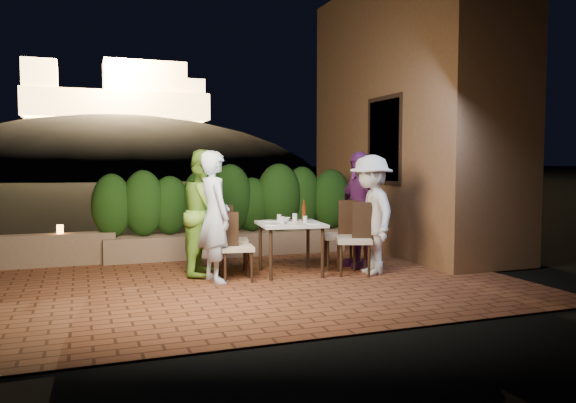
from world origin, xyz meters
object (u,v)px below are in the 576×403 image
beer_bottle (304,211)px  diner_purple (359,209)px  chair_right_front (354,238)px  diner_blue (215,217)px  bowl (284,219)px  diner_white (371,215)px  chair_left_back (232,239)px  chair_right_back (340,234)px  diner_green (207,212)px  chair_left_front (237,246)px  parapet_lamp (60,229)px  dining_table (290,248)px

beer_bottle → diner_purple: 0.97m
chair_right_front → diner_blue: (-1.99, 0.21, 0.36)m
bowl → diner_white: (1.10, -0.65, 0.09)m
chair_left_back → diner_white: bearing=-6.5°
bowl → chair_right_front: (0.84, -0.62, -0.25)m
chair_right_back → diner_white: 0.65m
diner_green → chair_right_back: bearing=-72.8°
diner_blue → diner_green: (0.01, 0.54, 0.01)m
chair_left_front → chair_right_front: 1.70m
diner_green → chair_left_back: bearing=-78.6°
diner_green → diner_white: bearing=-83.8°
diner_purple → diner_blue: bearing=-87.0°
beer_bottle → bowl: size_ratio=1.69×
chair_right_front → beer_bottle: bearing=-12.2°
chair_right_front → parapet_lamp: size_ratio=7.49×
bowl → diner_purple: 1.20m
chair_right_front → diner_blue: bearing=14.3°
chair_right_front → diner_white: diner_white is taller
beer_bottle → bowl: bearing=134.1°
chair_left_back → chair_right_front: 1.76m
bowl → chair_right_front: chair_right_front is taller
diner_blue → chair_right_front: bearing=-106.4°
chair_right_back → parapet_lamp: bearing=-5.1°
chair_left_front → chair_right_back: bearing=18.5°
bowl → diner_purple: bearing=-5.9°
beer_bottle → bowl: (-0.22, 0.23, -0.14)m
diner_green → parapet_lamp: 2.53m
diner_blue → diner_green: diner_green is taller
diner_blue → chair_left_front: bearing=-106.5°
chair_right_back → dining_table: bearing=27.4°
dining_table → chair_left_front: 0.86m
chair_left_front → diner_purple: (2.04, 0.32, 0.42)m
dining_table → diner_blue: diner_blue is taller
chair_right_front → diner_green: size_ratio=0.58×
bowl → diner_white: 1.28m
bowl → diner_blue: bearing=-160.3°
diner_purple → parapet_lamp: diner_purple is taller
chair_right_back → diner_blue: (-1.99, -0.25, 0.36)m
beer_bottle → diner_white: diner_white is taller
dining_table → diner_green: bearing=160.2°
dining_table → diner_white: bearing=-18.3°
chair_left_front → beer_bottle: bearing=20.2°
dining_table → chair_right_front: 0.92m
bowl → chair_right_back: (0.84, -0.16, -0.25)m
chair_left_back → chair_right_back: size_ratio=0.96×
bowl → diner_purple: size_ratio=0.11×
chair_right_back → chair_right_front: bearing=108.4°
chair_right_back → diner_purple: diner_purple is taller
beer_bottle → chair_left_front: beer_bottle is taller
bowl → diner_blue: diner_blue is taller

